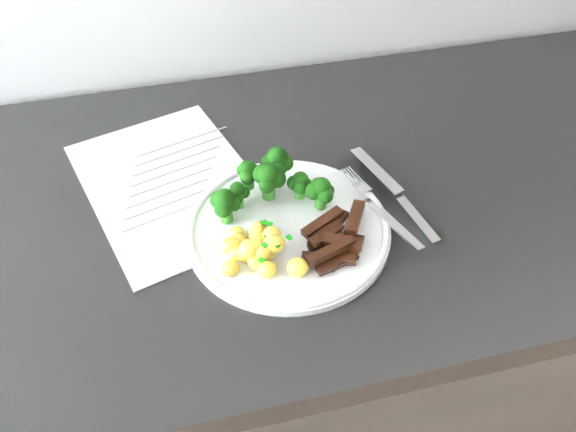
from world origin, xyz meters
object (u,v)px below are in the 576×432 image
at_px(plate, 288,228).
at_px(broccoli, 270,182).
at_px(beef_strips, 335,240).
at_px(recipe_paper, 171,184).
at_px(potatoes, 257,249).
at_px(fork, 382,211).
at_px(knife, 403,204).
at_px(counter, 332,356).

height_order(plate, broccoli, broccoli).
relative_size(broccoli, beef_strips, 1.55).
xyz_separation_m(recipe_paper, potatoes, (0.09, -0.17, 0.02)).
bearing_deg(beef_strips, fork, 26.25).
xyz_separation_m(plate, fork, (0.12, -0.01, 0.01)).
height_order(beef_strips, knife, beef_strips).
bearing_deg(broccoli, potatoes, -112.08).
distance_m(counter, potatoes, 0.52).
relative_size(plate, broccoli, 1.64).
bearing_deg(plate, knife, 2.22).
height_order(plate, potatoes, potatoes).
height_order(counter, beef_strips, beef_strips).
distance_m(recipe_paper, knife, 0.32).
bearing_deg(recipe_paper, broccoli, -31.01).
distance_m(plate, knife, 0.16).
distance_m(counter, fork, 0.49).
height_order(potatoes, beef_strips, potatoes).
xyz_separation_m(plate, potatoes, (-0.05, -0.04, 0.02)).
distance_m(potatoes, fork, 0.18).
distance_m(counter, broccoli, 0.52).
xyz_separation_m(beef_strips, knife, (0.11, 0.05, -0.01)).
bearing_deg(plate, recipe_paper, 137.12).
bearing_deg(beef_strips, counter, 62.97).
relative_size(recipe_paper, plate, 1.36).
bearing_deg(recipe_paper, potatoes, -61.83).
bearing_deg(potatoes, knife, 12.29).
relative_size(broccoli, knife, 0.81).
bearing_deg(beef_strips, plate, 137.40).
bearing_deg(fork, recipe_paper, 152.59).
bearing_deg(potatoes, plate, 39.21).
relative_size(potatoes, knife, 0.51).
xyz_separation_m(plate, knife, (0.16, 0.01, 0.00)).
xyz_separation_m(counter, recipe_paper, (-0.25, 0.06, 0.47)).
relative_size(counter, plate, 9.35).
height_order(plate, knife, knife).
bearing_deg(counter, knife, -50.32).
height_order(counter, plate, plate).
bearing_deg(knife, beef_strips, -155.34).
height_order(recipe_paper, fork, fork).
height_order(plate, fork, fork).
bearing_deg(fork, broccoli, 156.17).
bearing_deg(fork, plate, 176.32).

